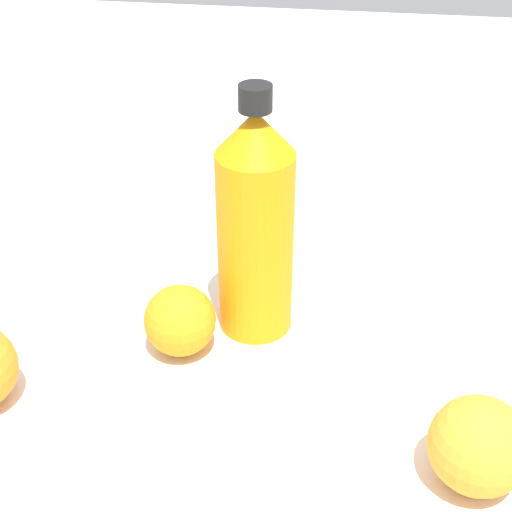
% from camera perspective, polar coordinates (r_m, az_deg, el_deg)
% --- Properties ---
extents(ground_plane, '(2.40, 2.40, 0.00)m').
position_cam_1_polar(ground_plane, '(0.75, 1.01, -5.35)').
color(ground_plane, silver).
extents(water_bottle, '(0.07, 0.07, 0.26)m').
position_cam_1_polar(water_bottle, '(0.68, 0.00, 2.69)').
color(water_bottle, orange).
rests_on(water_bottle, ground_plane).
extents(orange_0, '(0.08, 0.08, 0.08)m').
position_cam_1_polar(orange_0, '(0.60, 17.31, -14.23)').
color(orange_0, orange).
rests_on(orange_0, ground_plane).
extents(orange_1, '(0.07, 0.07, 0.07)m').
position_cam_1_polar(orange_1, '(0.70, -6.07, -5.12)').
color(orange_1, orange).
rests_on(orange_1, ground_plane).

